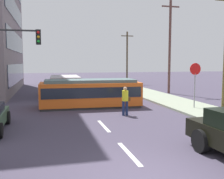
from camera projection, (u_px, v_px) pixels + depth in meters
The scene contains 12 objects.
ground_plane at pixel (90, 111), 16.72m from camera, with size 120.00×120.00×0.00m, color #423B4E.
lane_stripe_1 at pixel (129, 153), 9.00m from camera, with size 0.16×2.40×0.01m, color silver.
lane_stripe_2 at pixel (104, 126), 12.86m from camera, with size 0.16×2.40×0.01m, color silver.
lane_stripe_3 at pixel (76, 96), 24.10m from camera, with size 0.16×2.40×0.01m, color silver.
lane_stripe_4 at pixel (70, 89), 29.88m from camera, with size 0.16×2.40×0.01m, color silver.
streetcar_tram at pixel (90, 93), 18.28m from camera, with size 6.84×2.79×1.90m.
city_bus at pixel (65, 85), 24.04m from camera, with size 2.70×5.17×1.82m.
pedestrian_crossing at pixel (125, 99), 15.34m from camera, with size 0.50×0.36×1.67m.
stop_sign at pixel (195, 76), 17.08m from camera, with size 0.76×0.07×2.88m.
traffic_light_mast at pixel (11, 54), 14.80m from camera, with size 2.79×0.33×5.04m.
utility_pole_mid at pixel (170, 46), 25.85m from camera, with size 1.80×0.24×8.98m.
utility_pole_far at pixel (127, 57), 38.11m from camera, with size 1.80×0.24×7.37m.
Camera 1 is at (-2.70, -6.32, 3.09)m, focal length 42.66 mm.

